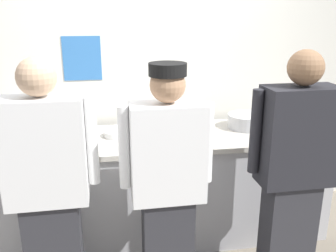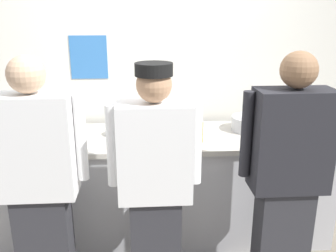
# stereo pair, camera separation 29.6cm
# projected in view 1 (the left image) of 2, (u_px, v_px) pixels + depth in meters

# --- Properties ---
(wall_back) EXTENTS (4.59, 0.11, 2.82)m
(wall_back) POSITION_uv_depth(u_px,v_px,m) (148.00, 67.00, 3.33)
(wall_back) COLOR silver
(wall_back) RESTS_ON ground
(prep_counter) EXTENTS (2.93, 0.76, 0.92)m
(prep_counter) POSITION_uv_depth(u_px,v_px,m) (157.00, 186.00, 3.14)
(prep_counter) COLOR #B2B2B7
(prep_counter) RESTS_ON ground
(chef_near_left) EXTENTS (0.61, 0.24, 1.67)m
(chef_near_left) POSITION_uv_depth(u_px,v_px,m) (49.00, 189.00, 2.19)
(chef_near_left) COLOR #2D2D33
(chef_near_left) RESTS_ON ground
(chef_center) EXTENTS (0.59, 0.24, 1.62)m
(chef_center) POSITION_uv_depth(u_px,v_px,m) (168.00, 184.00, 2.29)
(chef_center) COLOR #2D2D33
(chef_center) RESTS_ON ground
(chef_far_right) EXTENTS (0.61, 0.24, 1.68)m
(chef_far_right) POSITION_uv_depth(u_px,v_px,m) (294.00, 171.00, 2.41)
(chef_far_right) COLOR #2D2D33
(chef_far_right) RESTS_ON ground
(plate_stack_front) EXTENTS (0.23, 0.23, 0.10)m
(plate_stack_front) POSITION_uv_depth(u_px,v_px,m) (146.00, 135.00, 2.89)
(plate_stack_front) COLOR white
(plate_stack_front) RESTS_ON prep_counter
(plate_stack_rear) EXTENTS (0.21, 0.21, 0.05)m
(plate_stack_rear) POSITION_uv_depth(u_px,v_px,m) (117.00, 134.00, 2.99)
(plate_stack_rear) COLOR white
(plate_stack_rear) RESTS_ON prep_counter
(mixing_bowl_steel) EXTENTS (0.34, 0.34, 0.12)m
(mixing_bowl_steel) POSITION_uv_depth(u_px,v_px,m) (247.00, 121.00, 3.21)
(mixing_bowl_steel) COLOR #B7BABF
(mixing_bowl_steel) RESTS_ON prep_counter
(sheet_tray) EXTENTS (0.47, 0.38, 0.02)m
(sheet_tray) POSITION_uv_depth(u_px,v_px,m) (36.00, 143.00, 2.82)
(sheet_tray) COLOR #B7BABF
(sheet_tray) RESTS_ON prep_counter
(squeeze_bottle_primary) EXTENTS (0.06, 0.06, 0.20)m
(squeeze_bottle_primary) POSITION_uv_depth(u_px,v_px,m) (200.00, 129.00, 2.87)
(squeeze_bottle_primary) COLOR orange
(squeeze_bottle_primary) RESTS_ON prep_counter
(ramekin_green_sauce) EXTENTS (0.10, 0.10, 0.04)m
(ramekin_green_sauce) POSITION_uv_depth(u_px,v_px,m) (269.00, 135.00, 2.95)
(ramekin_green_sauce) COLOR white
(ramekin_green_sauce) RESTS_ON prep_counter
(ramekin_yellow_sauce) EXTENTS (0.10, 0.10, 0.05)m
(ramekin_yellow_sauce) POSITION_uv_depth(u_px,v_px,m) (283.00, 120.00, 3.35)
(ramekin_yellow_sauce) COLOR white
(ramekin_yellow_sauce) RESTS_ON prep_counter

